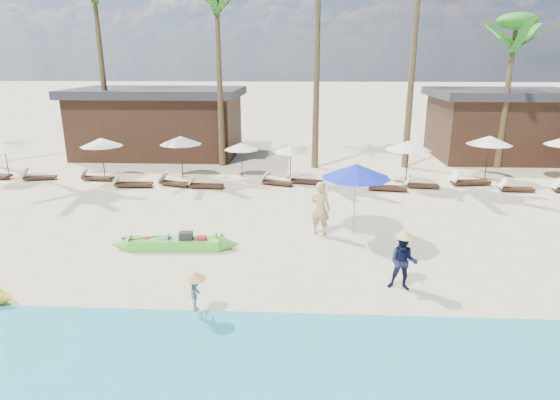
{
  "coord_description": "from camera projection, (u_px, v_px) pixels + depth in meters",
  "views": [
    {
      "loc": [
        1.46,
        -12.91,
        6.13
      ],
      "look_at": [
        0.71,
        2.0,
        1.61
      ],
      "focal_mm": 30.0,
      "sensor_mm": 36.0,
      "label": 1
    }
  ],
  "objects": [
    {
      "name": "ground",
      "position": [
        253.0,
        269.0,
        14.19
      ],
      "size": [
        240.0,
        240.0,
        0.0
      ],
      "primitive_type": "plane",
      "color": "beige",
      "rests_on": "ground"
    },
    {
      "name": "pavilion_east",
      "position": [
        502.0,
        123.0,
        29.6
      ],
      "size": [
        8.8,
        6.6,
        4.3
      ],
      "color": "#341D15",
      "rests_on": "ground"
    },
    {
      "name": "pavilion_west",
      "position": [
        159.0,
        121.0,
        30.66
      ],
      "size": [
        10.8,
        6.6,
        4.3
      ],
      "color": "#341D15",
      "rests_on": "ground"
    },
    {
      "name": "resort_parasol_6",
      "position": [
        291.0,
        149.0,
        24.15
      ],
      "size": [
        1.78,
        1.78,
        1.83
      ],
      "color": "#341D15",
      "rests_on": "ground"
    },
    {
      "name": "wet_sand_strip",
      "position": [
        227.0,
        376.0,
        9.41
      ],
      "size": [
        240.0,
        4.5,
        0.01
      ],
      "primitive_type": "cube",
      "color": "tan",
      "rests_on": "ground"
    },
    {
      "name": "lounger_3_right",
      "position": [
        95.0,
        177.0,
        24.46
      ],
      "size": [
        1.74,
        0.68,
        0.58
      ],
      "rotation": [
        0.0,
        0.0,
        -0.09
      ],
      "color": "#341D15",
      "rests_on": "ground"
    },
    {
      "name": "lounger_6_left",
      "position": [
        275.0,
        181.0,
        23.59
      ],
      "size": [
        1.72,
        1.02,
        0.56
      ],
      "rotation": [
        0.0,
        0.0,
        -0.34
      ],
      "color": "#341D15",
      "rests_on": "ground"
    },
    {
      "name": "lounger_9_left",
      "position": [
        514.0,
        188.0,
        22.43
      ],
      "size": [
        1.63,
        0.56,
        0.55
      ],
      "rotation": [
        0.0,
        0.0,
        -0.04
      ],
      "color": "#341D15",
      "rests_on": "ground"
    },
    {
      "name": "lounger_7_right",
      "position": [
        420.0,
        184.0,
        23.03
      ],
      "size": [
        1.68,
        0.67,
        0.55
      ],
      "rotation": [
        0.0,
        0.0,
        -0.11
      ],
      "color": "#341D15",
      "rests_on": "ground"
    },
    {
      "name": "resort_parasol_4",
      "position": [
        181.0,
        140.0,
        24.41
      ],
      "size": [
        2.2,
        2.2,
        2.26
      ],
      "color": "#341D15",
      "rests_on": "ground"
    },
    {
      "name": "lounger_4_left",
      "position": [
        131.0,
        183.0,
        23.17
      ],
      "size": [
        1.91,
        0.67,
        0.64
      ],
      "rotation": [
        0.0,
        0.0,
        0.05
      ],
      "color": "#341D15",
      "rests_on": "ground"
    },
    {
      "name": "resort_parasol_2",
      "position": [
        4.0,
        147.0,
        23.97
      ],
      "size": [
        1.94,
        1.94,
        2.0
      ],
      "color": "#341D15",
      "rests_on": "ground"
    },
    {
      "name": "tourist",
      "position": [
        320.0,
        208.0,
        16.74
      ],
      "size": [
        0.83,
        0.67,
        1.98
      ],
      "primitive_type": "imported",
      "rotation": [
        0.0,
        0.0,
        2.84
      ],
      "color": "tan",
      "rests_on": "ground"
    },
    {
      "name": "blue_umbrella",
      "position": [
        356.0,
        171.0,
        16.3
      ],
      "size": [
        2.44,
        2.44,
        2.63
      ],
      "color": "#99999E",
      "rests_on": "ground"
    },
    {
      "name": "lounger_8_left",
      "position": [
        468.0,
        181.0,
        23.54
      ],
      "size": [
        2.07,
        0.95,
        0.68
      ],
      "rotation": [
        0.0,
        0.0,
        0.17
      ],
      "color": "#341D15",
      "rests_on": "ground"
    },
    {
      "name": "resort_parasol_5",
      "position": [
        241.0,
        146.0,
        24.64
      ],
      "size": [
        1.83,
        1.83,
        1.88
      ],
      "color": "#341D15",
      "rests_on": "ground"
    },
    {
      "name": "lounger_6_right",
      "position": [
        304.0,
        180.0,
        23.84
      ],
      "size": [
        1.74,
        0.81,
        0.57
      ],
      "rotation": [
        0.0,
        0.0,
        -0.19
      ],
      "color": "#341D15",
      "rests_on": "ground"
    },
    {
      "name": "palm_2",
      "position": [
        95.0,
        2.0,
        26.44
      ],
      "size": [
        2.08,
        2.08,
        11.33
      ],
      "color": "brown",
      "rests_on": "ground"
    },
    {
      "name": "vendor_green",
      "position": [
        403.0,
        262.0,
        12.75
      ],
      "size": [
        0.9,
        0.78,
        1.59
      ],
      "primitive_type": "imported",
      "rotation": [
        0.0,
        0.0,
        -0.26
      ],
      "color": "#15163A",
      "rests_on": "ground"
    },
    {
      "name": "green_canoe",
      "position": [
        175.0,
        244.0,
        15.62
      ],
      "size": [
        4.8,
        0.79,
        0.61
      ],
      "rotation": [
        0.0,
        0.0,
        0.05
      ],
      "color": "#52C93D",
      "rests_on": "ground"
    },
    {
      "name": "palm_6",
      "position": [
        514.0,
        41.0,
        25.4
      ],
      "size": [
        2.08,
        2.08,
        8.51
      ],
      "color": "brown",
      "rests_on": "ground"
    },
    {
      "name": "resort_parasol_7",
      "position": [
        408.0,
        145.0,
        22.78
      ],
      "size": [
        2.23,
        2.23,
        2.3
      ],
      "color": "#341D15",
      "rests_on": "ground"
    },
    {
      "name": "lounger_3_left",
      "position": [
        37.0,
        177.0,
        24.54
      ],
      "size": [
        1.74,
        0.88,
        0.57
      ],
      "rotation": [
        0.0,
        0.0,
        0.23
      ],
      "color": "#341D15",
      "rests_on": "ground"
    },
    {
      "name": "lounger_7_left",
      "position": [
        385.0,
        186.0,
        22.59
      ],
      "size": [
        1.96,
        0.84,
        0.64
      ],
      "rotation": [
        0.0,
        0.0,
        -0.14
      ],
      "color": "#341D15",
      "rests_on": "ground"
    },
    {
      "name": "resort_parasol_3",
      "position": [
        101.0,
        142.0,
        24.09
      ],
      "size": [
        2.16,
        2.16,
        2.22
      ],
      "color": "#341D15",
      "rests_on": "ground"
    },
    {
      "name": "lounger_4_right",
      "position": [
        173.0,
        182.0,
        23.43
      ],
      "size": [
        1.79,
        1.05,
        0.58
      ],
      "rotation": [
        0.0,
        0.0,
        -0.33
      ],
      "color": "#341D15",
      "rests_on": "ground"
    },
    {
      "name": "palm_3",
      "position": [
        217.0,
        12.0,
        25.5
      ],
      "size": [
        2.08,
        2.08,
        10.52
      ],
      "color": "brown",
      "rests_on": "ground"
    },
    {
      "name": "vendor_yellow",
      "position": [
        196.0,
        294.0,
        11.41
      ],
      "size": [
        0.35,
        0.59,
        0.91
      ],
      "primitive_type": "imported",
      "rotation": [
        0.0,
        0.0,
        1.58
      ],
      "color": "gray",
      "rests_on": "ground"
    },
    {
      "name": "lounger_5_left",
      "position": [
        204.0,
        184.0,
        23.01
      ],
      "size": [
        1.73,
        0.64,
        0.58
      ],
      "rotation": [
        0.0,
        0.0,
        -0.07
      ],
      "color": "#341D15",
      "rests_on": "ground"
    },
    {
      "name": "resort_parasol_8",
      "position": [
        490.0,
        140.0,
        23.98
      ],
      "size": [
        2.27,
        2.27,
        2.34
      ],
      "color": "#341D15",
      "rests_on": "ground"
    }
  ]
}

